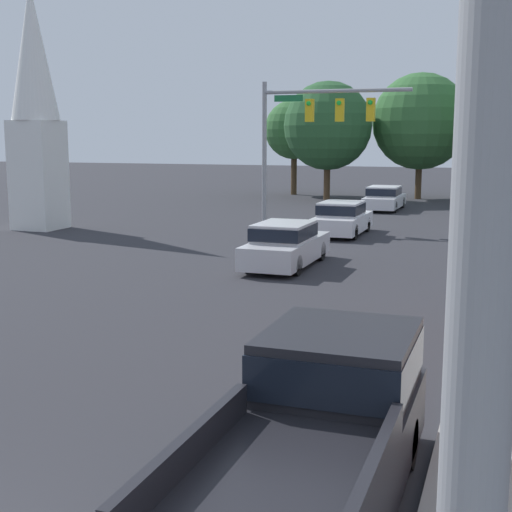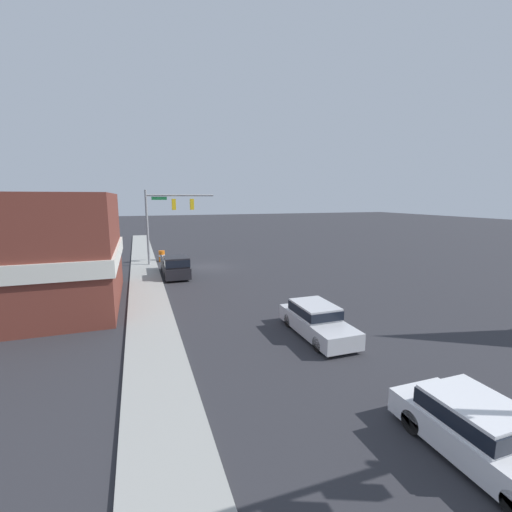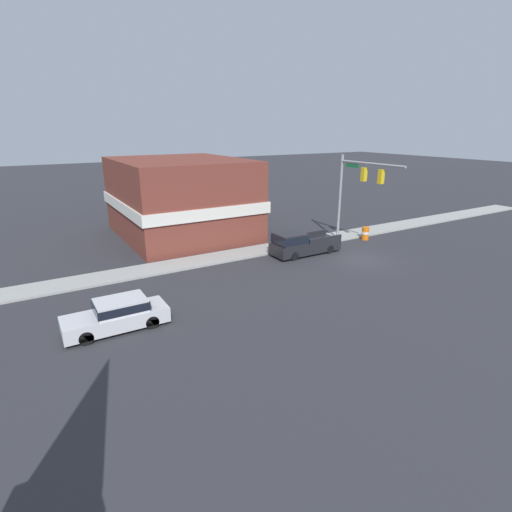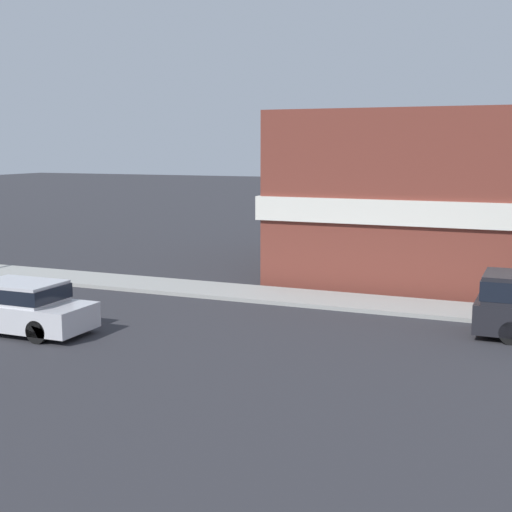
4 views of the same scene
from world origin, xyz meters
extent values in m
plane|color=#2D2D33|center=(0.00, 0.00, 0.00)|extent=(200.00, 200.00, 0.00)
cube|color=#9E9E99|center=(5.70, 0.00, 0.07)|extent=(2.40, 60.00, 0.14)
cylinder|color=gray|center=(5.22, -2.43, 3.60)|extent=(0.22, 0.22, 7.20)
cylinder|color=gray|center=(2.03, -2.43, 6.70)|extent=(6.38, 0.18, 0.18)
cube|color=gold|center=(2.69, -2.43, 5.83)|extent=(0.36, 0.36, 1.05)
sphere|color=green|center=(2.69, -2.63, 6.15)|extent=(0.22, 0.22, 0.22)
cube|color=gold|center=(0.96, -2.43, 5.83)|extent=(0.36, 0.36, 1.05)
sphere|color=green|center=(0.96, -2.63, 6.15)|extent=(0.22, 0.22, 0.22)
cube|color=#196B38|center=(4.02, -2.43, 6.41)|extent=(1.40, 0.04, 0.30)
cylinder|color=black|center=(-2.45, 19.33, 0.33)|extent=(0.22, 0.66, 0.66)
cylinder|color=black|center=(-0.88, 19.33, 0.33)|extent=(0.22, 0.66, 0.66)
cylinder|color=black|center=(-2.45, 16.33, 0.33)|extent=(0.22, 0.66, 0.66)
cylinder|color=black|center=(-0.88, 16.33, 0.33)|extent=(0.22, 0.66, 0.66)
cube|color=silver|center=(-1.66, 17.83, 0.55)|extent=(1.79, 4.85, 0.73)
cube|color=silver|center=(-1.66, 17.54, 1.21)|extent=(1.65, 2.33, 0.59)
cube|color=black|center=(-1.66, 17.54, 1.21)|extent=(1.67, 2.42, 0.41)
cylinder|color=black|center=(2.45, 4.25, 0.33)|extent=(0.22, 0.66, 0.66)
cylinder|color=black|center=(4.19, 4.25, 0.33)|extent=(0.22, 0.66, 0.66)
cylinder|color=black|center=(2.45, 0.85, 0.33)|extent=(0.22, 0.66, 0.66)
cylinder|color=black|center=(4.19, 0.85, 0.33)|extent=(0.22, 0.66, 0.66)
cube|color=black|center=(3.32, 2.55, 0.61)|extent=(1.96, 5.49, 0.85)
cube|color=black|center=(3.32, 4.05, 1.43)|extent=(1.86, 2.09, 0.80)
cube|color=black|center=(3.32, 4.05, 1.43)|extent=(1.88, 2.17, 0.56)
cube|color=black|center=(2.40, 1.36, 1.21)|extent=(0.12, 3.11, 0.35)
cube|color=black|center=(4.24, 1.36, 1.21)|extent=(0.12, 3.11, 0.35)
cylinder|color=orange|center=(3.90, -4.43, 0.56)|extent=(0.61, 0.61, 1.12)
cylinder|color=white|center=(3.90, -4.43, 0.61)|extent=(0.63, 0.63, 0.20)
cube|color=brown|center=(13.75, 8.55, 3.36)|extent=(12.70, 10.33, 6.73)
cube|color=silver|center=(13.75, 8.55, 3.05)|extent=(13.00, 10.63, 0.90)
camera|label=1|loc=(5.28, -4.66, 4.28)|focal=50.00mm
camera|label=2|loc=(6.11, 31.37, 6.46)|focal=24.00mm
camera|label=3|loc=(-19.99, 20.94, 9.33)|focal=28.00mm
camera|label=4|loc=(-17.72, 3.43, 5.39)|focal=50.00mm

